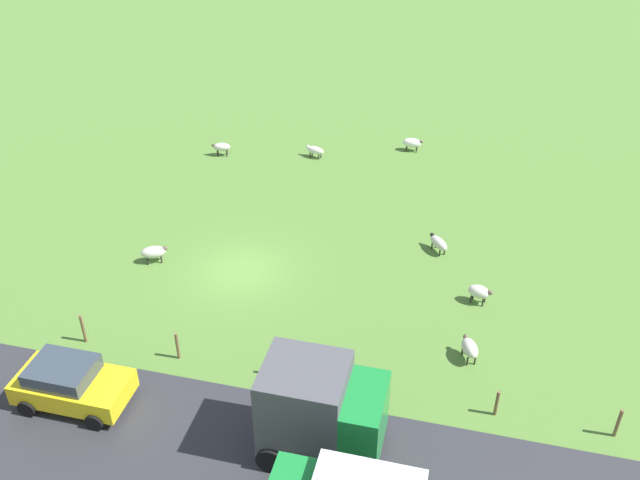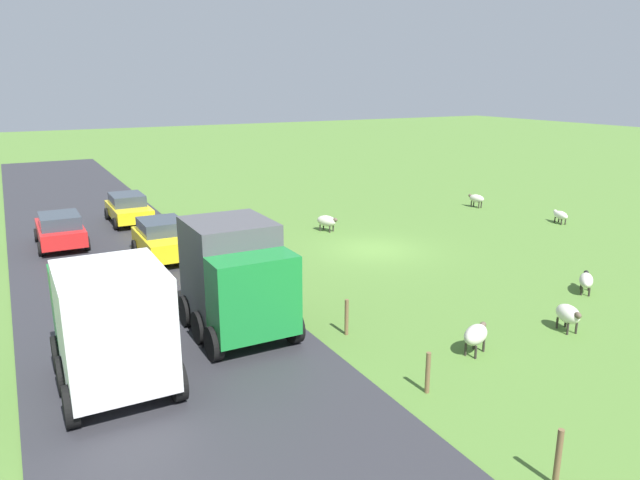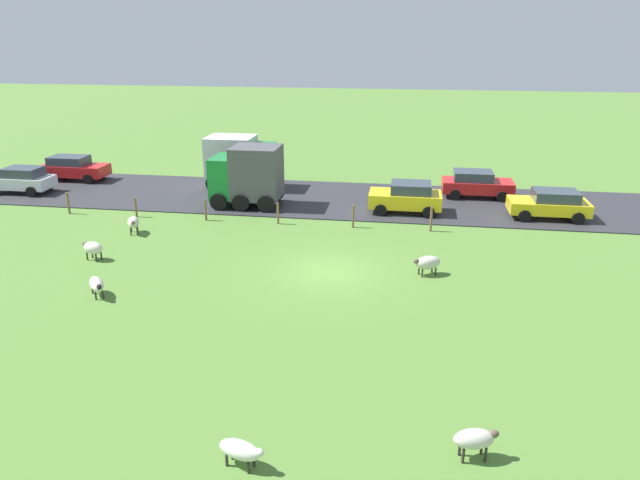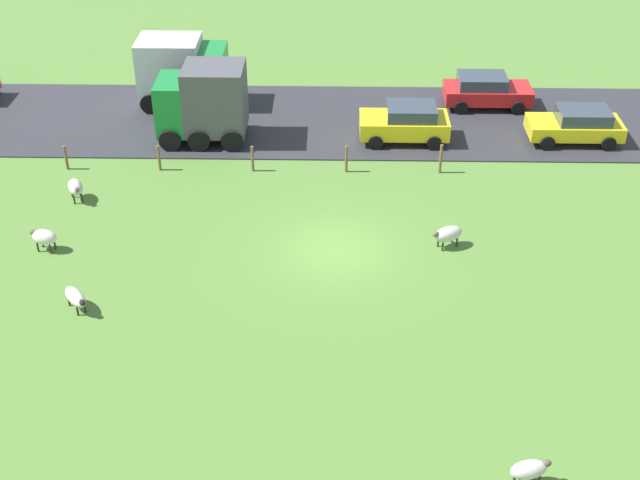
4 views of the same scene
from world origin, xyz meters
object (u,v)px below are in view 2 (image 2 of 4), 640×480
at_px(sheep_1, 327,221).
at_px(truck_1, 111,322).
at_px(sheep_3, 476,335).
at_px(sheep_6, 586,280).
at_px(sheep_4, 568,314).
at_px(car_1, 163,239).
at_px(car_3, 60,229).
at_px(sheep_5, 476,199).
at_px(truck_0, 236,277).
at_px(sheep_2, 560,215).
at_px(car_5, 128,208).

distance_m(sheep_1, truck_1, 16.87).
xyz_separation_m(sheep_3, sheep_6, (-6.99, -1.86, -0.09)).
distance_m(sheep_4, car_1, 16.24).
height_order(sheep_4, car_3, car_3).
height_order(sheep_3, sheep_5, sheep_3).
bearing_deg(sheep_6, sheep_3, 14.88).
bearing_deg(sheep_6, truck_0, -11.55).
height_order(truck_0, truck_1, truck_0).
xyz_separation_m(sheep_2, truck_0, (20.48, 5.38, 1.38)).
height_order(sheep_4, car_1, car_1).
relative_size(sheep_2, sheep_3, 1.03).
distance_m(sheep_6, truck_1, 16.35).
bearing_deg(sheep_2, car_3, -17.40).
bearing_deg(sheep_5, truck_0, 28.90).
bearing_deg(sheep_2, sheep_5, -78.51).
bearing_deg(sheep_2, sheep_6, 44.59).
bearing_deg(sheep_3, truck_0, -38.90).
xyz_separation_m(sheep_1, car_5, (8.61, -6.59, 0.31)).
bearing_deg(truck_0, sheep_3, 141.10).
relative_size(sheep_1, sheep_5, 1.10).
bearing_deg(truck_1, sheep_3, 163.07).
height_order(sheep_5, car_5, car_5).
height_order(sheep_1, car_1, car_1).
height_order(sheep_2, truck_1, truck_1).
height_order(sheep_3, sheep_6, sheep_3).
bearing_deg(sheep_2, sheep_1, -20.55).
relative_size(sheep_4, sheep_6, 0.90).
bearing_deg(sheep_6, sheep_1, -72.42).
xyz_separation_m(sheep_1, car_3, (12.31, -3.12, 0.34)).
distance_m(sheep_3, car_1, 14.39).
distance_m(sheep_4, truck_1, 13.26).
height_order(sheep_6, car_1, car_1).
height_order(sheep_4, car_5, car_5).
bearing_deg(car_3, truck_0, 106.29).
bearing_deg(truck_0, sheep_1, -130.80).
bearing_deg(car_1, sheep_3, 112.52).
distance_m(sheep_3, sheep_4, 3.59).
relative_size(truck_1, car_1, 1.05).
height_order(sheep_3, car_3, car_3).
xyz_separation_m(sheep_5, car_3, (23.19, -2.28, 0.33)).
bearing_deg(sheep_1, sheep_5, -175.56).
bearing_deg(truck_0, car_1, -89.64).
distance_m(sheep_3, truck_0, 7.12).
relative_size(sheep_5, car_1, 0.29).
distance_m(sheep_3, car_5, 21.58).
bearing_deg(sheep_4, truck_0, -26.82).
relative_size(sheep_1, sheep_2, 1.03).
bearing_deg(car_5, car_3, 43.14).
bearing_deg(car_1, sheep_1, -173.52).
distance_m(sheep_6, car_5, 22.76).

